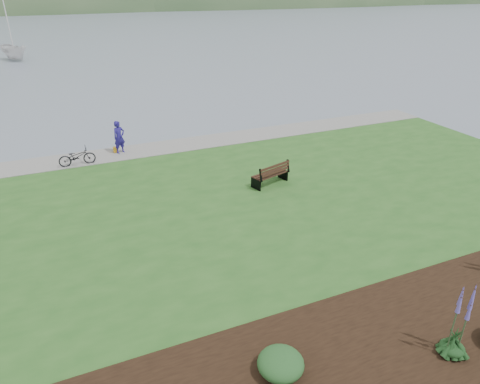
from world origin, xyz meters
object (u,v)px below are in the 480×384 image
at_px(person, 119,135).
at_px(sailboat, 16,61).
at_px(park_bench, 272,174).
at_px(bicycle_a, 77,157).

bearing_deg(person, sailboat, 76.28).
distance_m(park_bench, sailboat, 47.88).
bearing_deg(bicycle_a, person, -69.59).
xyz_separation_m(person, bicycle_a, (-2.29, -0.91, -0.58)).
bearing_deg(park_bench, person, 112.59).
xyz_separation_m(park_bench, sailboat, (-12.20, 46.29, -0.94)).
relative_size(park_bench, sailboat, 0.08).
relative_size(park_bench, bicycle_a, 1.06).
relative_size(person, bicycle_a, 1.17).
relative_size(person, sailboat, 0.09).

